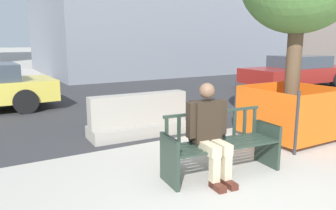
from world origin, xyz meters
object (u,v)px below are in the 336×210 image
Objects in this scene: construction_fence at (290,110)px; seated_person at (209,130)px; jersey_barrier_centre at (139,119)px; car_sedan_mid at (297,72)px; street_bench at (221,147)px.

seated_person is at bearing -163.64° from construction_fence.
seated_person is at bearing -92.00° from jersey_barrier_centre.
seated_person is at bearing -147.95° from car_sedan_mid.
seated_person reaches higher than construction_fence.
jersey_barrier_centre is 2.96m from construction_fence.
street_bench reaches higher than jersey_barrier_centre.
jersey_barrier_centre is (0.08, 2.38, -0.35)m from seated_person.
construction_fence is (2.30, 0.71, 0.14)m from street_bench.
car_sedan_mid is at bearing 19.32° from jersey_barrier_centre.
seated_person is 0.65× the size of jersey_barrier_centre.
street_bench is 1.32× the size of seated_person.
seated_person reaches higher than car_sedan_mid.
construction_fence is at bearing 16.36° from seated_person.
car_sedan_mid is (8.46, 2.97, 0.31)m from jersey_barrier_centre.
seated_person reaches higher than jersey_barrier_centre.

